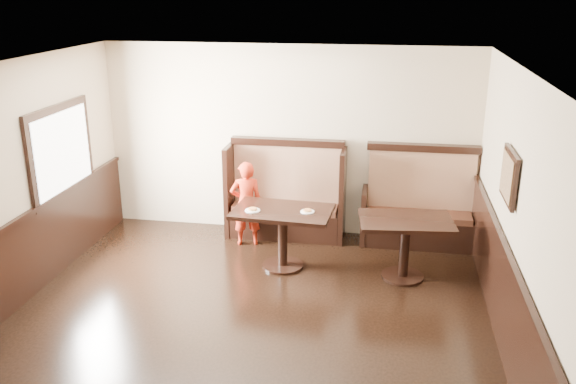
% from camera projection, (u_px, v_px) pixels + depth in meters
% --- Properties ---
extents(ground, '(7.00, 7.00, 0.00)m').
position_uv_depth(ground, '(231.00, 358.00, 6.16)').
color(ground, black).
rests_on(ground, ground).
extents(room_shell, '(7.00, 7.00, 7.00)m').
position_uv_depth(room_shell, '(208.00, 284.00, 6.25)').
color(room_shell, tan).
rests_on(room_shell, ground).
extents(booth_main, '(1.75, 0.72, 1.45)m').
position_uv_depth(booth_main, '(286.00, 201.00, 9.07)').
color(booth_main, black).
rests_on(booth_main, ground).
extents(booth_neighbor, '(1.65, 0.72, 1.45)m').
position_uv_depth(booth_neighbor, '(419.00, 212.00, 8.77)').
color(booth_neighbor, black).
rests_on(booth_neighbor, ground).
extents(table_main, '(1.32, 0.87, 0.81)m').
position_uv_depth(table_main, '(283.00, 223.00, 7.97)').
color(table_main, black).
rests_on(table_main, ground).
extents(table_neighbor, '(1.23, 0.88, 0.80)m').
position_uv_depth(table_neighbor, '(405.00, 234.00, 7.68)').
color(table_neighbor, black).
rests_on(table_neighbor, ground).
extents(child, '(0.52, 0.42, 1.24)m').
position_uv_depth(child, '(246.00, 204.00, 8.69)').
color(child, red).
rests_on(child, ground).
extents(pizza_plate_left, '(0.20, 0.20, 0.04)m').
position_uv_depth(pizza_plate_left, '(253.00, 210.00, 7.87)').
color(pizza_plate_left, white).
rests_on(pizza_plate_left, table_main).
extents(pizza_plate_right, '(0.18, 0.18, 0.03)m').
position_uv_depth(pizza_plate_right, '(307.00, 211.00, 7.83)').
color(pizza_plate_right, white).
rests_on(pizza_plate_right, table_main).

